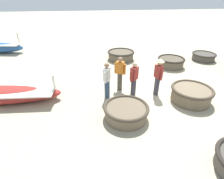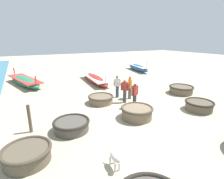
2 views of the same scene
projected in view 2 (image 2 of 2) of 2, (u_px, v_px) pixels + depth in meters
The scene contains 16 objects.
ground_plane at pixel (140, 113), 9.67m from camera, with size 80.00×80.00×0.00m, color tan.
coracle_tilted at pixel (72, 125), 7.77m from camera, with size 1.63×1.63×0.50m.
coracle_nearest at pixel (199, 105), 9.97m from camera, with size 1.58×1.58×0.56m.
coracle_front_right at pixel (137, 112), 8.97m from camera, with size 1.67×1.67×0.62m.
coracle_beside_post at pixel (101, 99), 11.11m from camera, with size 1.63×1.63×0.50m.
coracle_far_right at pixel (181, 89), 13.06m from camera, with size 1.78×1.78×0.58m.
coracle_upturned at pixel (27, 154), 5.80m from camera, with size 1.62×1.62×0.53m.
long_boat_green_hull at pixel (138, 68), 22.18m from camera, with size 1.84×5.05×1.45m.
long_boat_red_hull at pixel (95, 79), 16.41m from camera, with size 1.67×5.83×1.11m.
long_boat_white_hull at pixel (24, 81), 15.47m from camera, with size 2.83×5.99×1.22m.
fisherman_standing_left at pixel (135, 92), 10.16m from camera, with size 0.52×0.36×1.67m.
fisherman_with_hat at pixel (130, 87), 11.77m from camera, with size 0.36×0.47×1.57m.
fisherman_crouching at pixel (125, 90), 11.07m from camera, with size 0.41×0.39×1.57m.
fisherman_hauling at pixel (117, 86), 12.05m from camera, with size 0.50×0.33×1.57m.
dog at pixel (115, 158), 5.46m from camera, with size 0.23×0.69×0.55m.
mooring_post_shoreline at pixel (30, 119), 7.55m from camera, with size 0.14×0.14×1.28m, color brown.
Camera 2 is at (-5.58, -7.12, 3.98)m, focal length 28.00 mm.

